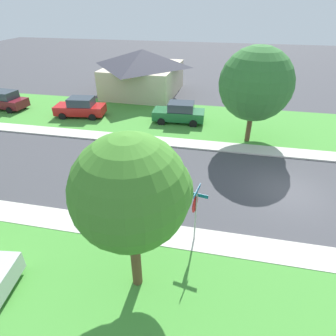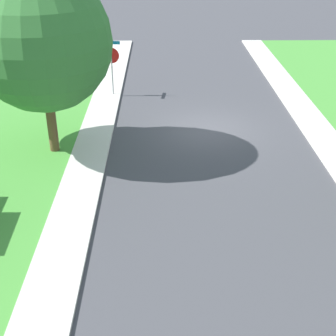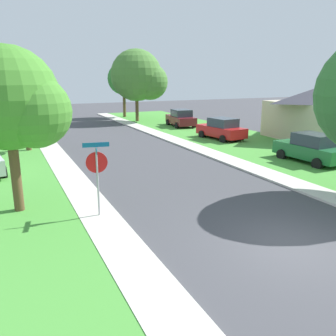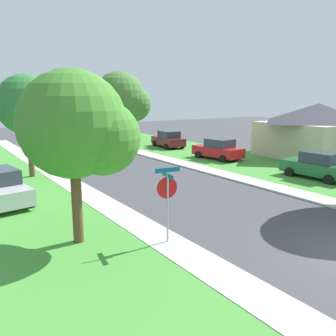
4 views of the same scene
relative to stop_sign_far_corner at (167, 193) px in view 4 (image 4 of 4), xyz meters
The scene contains 12 objects.
sidewalk_east 12.02m from the stop_sign_far_corner, 37.92° to the left, with size 1.40×56.00×0.10m, color beige.
lawn_east 15.96m from the stop_sign_far_corner, 27.42° to the left, with size 8.00×56.00×0.08m, color #479338.
sidewalk_west 7.53m from the stop_sign_far_corner, 90.21° to the left, with size 1.40×56.00×0.10m, color beige.
stop_sign_far_corner is the anchor object (origin of this frame).
car_green_across_road 13.76m from the stop_sign_far_corner, 12.34° to the left, with size 2.18×4.37×1.76m.
car_maroon_behind_trees 23.87m from the stop_sign_far_corner, 55.85° to the left, with size 2.39×4.47×1.76m.
car_red_near_corner 17.51m from the stop_sign_far_corner, 42.15° to the left, with size 2.43×4.49×1.76m.
tree_sidewalk_near 27.78m from the stop_sign_far_corner, 66.21° to the left, with size 6.00×5.58×7.87m.
tree_corner_large 32.10m from the stop_sign_far_corner, 69.71° to the left, with size 4.13×3.84×6.59m.
tree_sidewalk_far 3.66m from the stop_sign_far_corner, 145.76° to the left, with size 3.92×3.65×6.07m.
tree_across_left 13.70m from the stop_sign_far_corner, 95.24° to the left, with size 4.04×3.76×6.54m.
house_right_setback 22.73m from the stop_sign_far_corner, 21.26° to the left, with size 9.30×8.15×4.60m.
Camera 4 is at (-11.19, -5.01, 5.14)m, focal length 37.42 mm.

